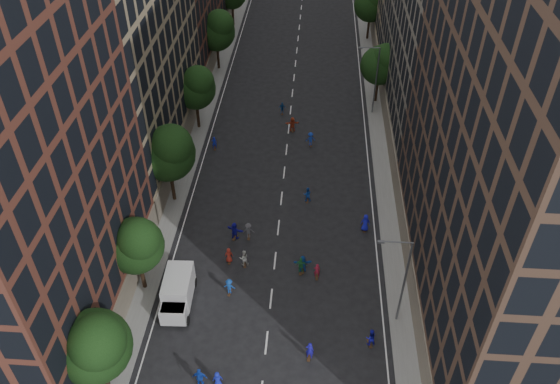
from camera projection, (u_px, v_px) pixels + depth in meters
The scene contains 33 objects.
ground at pixel (288, 131), 67.57m from camera, with size 240.00×240.00×0.00m, color black.
sidewalk_left at pixel (203, 97), 73.94m from camera, with size 4.00×105.00×0.15m, color slate.
sidewalk_right at pixel (381, 103), 72.66m from camera, with size 4.00×105.00×0.15m, color slate.
bldg_left_b at pixel (96, 7), 53.92m from camera, with size 14.00×26.00×34.00m, color #907D5E.
bldg_right_a at pixel (558, 120), 35.87m from camera, with size 14.00×30.00×36.00m, color #483327.
tree_left_0 at pixel (95, 345), 36.54m from camera, with size 5.20×5.20×8.83m.
tree_left_1 at pixel (136, 244), 44.51m from camera, with size 4.80×4.80×8.21m.
tree_left_2 at pixel (169, 151), 53.21m from camera, with size 5.60×5.60×9.45m.
tree_left_3 at pixel (196, 87), 64.34m from camera, with size 5.00×5.00×8.58m.
tree_left_4 at pixel (217, 30), 76.47m from camera, with size 5.40×5.40×9.08m.
tree_right_a at pixel (382, 63), 69.43m from camera, with size 5.00×5.00×8.39m.
tree_right_b at pixel (372, 3), 84.61m from camera, with size 5.20×5.20×8.83m.
streetlamp_near at pixel (402, 278), 42.18m from camera, with size 2.64×0.22×9.06m.
streetlamp_far at pixel (375, 77), 67.58m from camera, with size 2.64×0.22×9.06m.
cargo_van at pixel (178, 292), 45.89m from camera, with size 2.59×5.19×2.71m.
skater_0 at pixel (218, 380), 40.31m from camera, with size 0.75×0.49×1.54m, color #1723BD.
skater_1 at pixel (310, 351), 42.10m from camera, with size 0.65×0.42×1.77m, color #19139F.
skater_2 at pixel (371, 338), 43.07m from camera, with size 0.82×0.64×1.69m, color #1715AD.
skater_3 at pixel (229, 287), 47.17m from camera, with size 1.02×0.59×1.59m, color #1343A1.
skater_4 at pixel (200, 378), 40.21m from camera, with size 1.13×0.47×1.93m, color #163DB8.
skater_5 at pixel (303, 264), 49.08m from camera, with size 1.66×0.53×1.79m, color navy.
skater_6 at pixel (229, 256), 50.07m from camera, with size 0.76×0.49×1.56m, color maroon.
skater_7 at pixel (317, 271), 48.58m from camera, with size 0.58×0.38×1.60m, color maroon.
skater_8 at pixel (244, 258), 49.69m from camera, with size 0.83×0.65×1.72m, color silver.
skater_9 at pixel (248, 231), 52.48m from camera, with size 1.10×0.63×1.70m, color #45464B.
skater_10 at pixel (301, 266), 48.97m from camera, with size 1.03×0.43×1.76m, color #206C33.
skater_11 at pixel (235, 231), 52.35m from camera, with size 1.72×0.55×1.85m, color #151295.
skater_12 at pixel (365, 223), 53.22m from camera, with size 0.91×0.60×1.87m, color #1516AD.
skater_13 at pixel (214, 143), 64.11m from camera, with size 0.58×0.38×1.59m, color #1522AE.
skater_14 at pixel (307, 195), 56.71m from camera, with size 0.81×0.63×1.67m, color #123B9A.
skater_15 at pixel (310, 139), 64.60m from camera, with size 1.11×0.64×1.72m, color #1333A2.
skater_16 at pixel (282, 108), 70.23m from camera, with size 0.91×0.38×1.56m, color #134CA2.
skater_17 at pixel (292, 125), 66.94m from camera, with size 1.74×0.55×1.88m, color #A7351B.
Camera 1 is at (2.88, -16.89, 37.14)m, focal length 35.00 mm.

